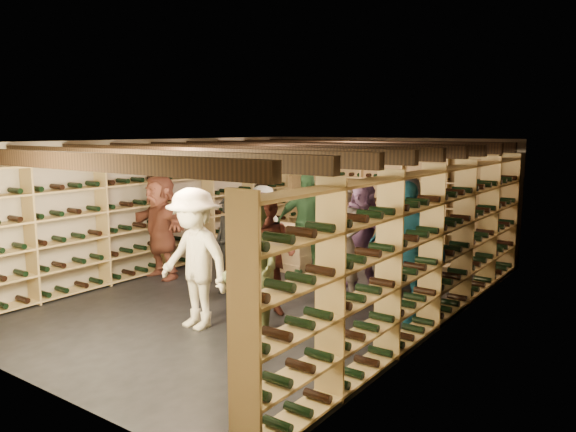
% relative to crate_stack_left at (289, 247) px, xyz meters
% --- Properties ---
extents(ground, '(8.00, 8.00, 0.00)m').
position_rel_crate_stack_left_xyz_m(ground, '(0.70, -1.39, -0.42)').
color(ground, black).
rests_on(ground, ground).
extents(walls, '(5.52, 8.02, 2.40)m').
position_rel_crate_stack_left_xyz_m(walls, '(0.70, -1.39, 0.78)').
color(walls, tan).
rests_on(walls, ground).
extents(ceiling, '(5.50, 8.00, 0.01)m').
position_rel_crate_stack_left_xyz_m(ceiling, '(0.70, -1.39, 1.98)').
color(ceiling, '#BFB2A3').
rests_on(ceiling, walls).
extents(ceiling_joists, '(5.40, 7.12, 0.18)m').
position_rel_crate_stack_left_xyz_m(ceiling_joists, '(0.70, -1.39, 1.84)').
color(ceiling_joists, black).
rests_on(ceiling_joists, ground).
extents(wine_rack_left, '(0.32, 7.50, 2.15)m').
position_rel_crate_stack_left_xyz_m(wine_rack_left, '(-1.87, -1.39, 0.65)').
color(wine_rack_left, tan).
rests_on(wine_rack_left, ground).
extents(wine_rack_right, '(0.32, 7.50, 2.15)m').
position_rel_crate_stack_left_xyz_m(wine_rack_right, '(3.27, -1.39, 0.65)').
color(wine_rack_right, tan).
rests_on(wine_rack_right, ground).
extents(wine_rack_back, '(4.70, 0.30, 2.15)m').
position_rel_crate_stack_left_xyz_m(wine_rack_back, '(0.70, 2.44, 0.65)').
color(wine_rack_back, tan).
rests_on(wine_rack_back, ground).
extents(crate_stack_left, '(0.51, 0.34, 0.85)m').
position_rel_crate_stack_left_xyz_m(crate_stack_left, '(0.00, 0.00, 0.00)').
color(crate_stack_left, '#A38856').
rests_on(crate_stack_left, ground).
extents(crate_stack_right, '(0.53, 0.38, 0.51)m').
position_rel_crate_stack_left_xyz_m(crate_stack_right, '(0.20, -0.09, -0.17)').
color(crate_stack_right, '#A38856').
rests_on(crate_stack_right, ground).
extents(crate_loose, '(0.54, 0.39, 0.17)m').
position_rel_crate_stack_left_xyz_m(crate_loose, '(2.32, 1.33, -0.34)').
color(crate_loose, '#A38856').
rests_on(crate_loose, ground).
extents(person_0, '(0.81, 0.57, 1.59)m').
position_rel_crate_stack_left_xyz_m(person_0, '(-0.17, -1.19, 0.37)').
color(person_0, black).
rests_on(person_0, ground).
extents(person_1, '(0.60, 0.43, 1.56)m').
position_rel_crate_stack_left_xyz_m(person_1, '(0.18, -1.85, 0.35)').
color(person_1, black).
rests_on(person_1, ground).
extents(person_2, '(1.04, 0.94, 1.74)m').
position_rel_crate_stack_left_xyz_m(person_2, '(1.67, -3.12, 0.45)').
color(person_2, '#4F5732').
rests_on(person_2, ground).
extents(person_3, '(1.23, 0.77, 1.84)m').
position_rel_crate_stack_left_xyz_m(person_3, '(0.80, -3.21, 0.50)').
color(person_3, beige).
rests_on(person_3, ground).
extents(person_4, '(1.13, 0.49, 1.90)m').
position_rel_crate_stack_left_xyz_m(person_4, '(2.88, -1.31, 0.53)').
color(person_4, '#1A5D7E').
rests_on(person_4, ground).
extents(person_5, '(1.74, 0.77, 1.81)m').
position_rel_crate_stack_left_xyz_m(person_5, '(-1.48, -1.75, 0.48)').
color(person_5, brown).
rests_on(person_5, ground).
extents(person_7, '(0.74, 0.57, 1.80)m').
position_rel_crate_stack_left_xyz_m(person_7, '(1.79, -1.11, 0.48)').
color(person_7, gray).
rests_on(person_7, ground).
extents(person_8, '(0.99, 0.86, 1.72)m').
position_rel_crate_stack_left_xyz_m(person_8, '(1.25, -2.23, 0.43)').
color(person_8, '#421A14').
rests_on(person_8, ground).
extents(person_9, '(1.00, 0.59, 1.54)m').
position_rel_crate_stack_left_xyz_m(person_9, '(-0.53, -0.09, 0.34)').
color(person_9, beige).
rests_on(person_9, ground).
extents(person_10, '(1.16, 0.84, 1.83)m').
position_rel_crate_stack_left_xyz_m(person_10, '(0.45, -0.09, 0.49)').
color(person_10, '#28512B').
rests_on(person_10, ground).
extents(person_11, '(1.74, 0.86, 1.79)m').
position_rel_crate_stack_left_xyz_m(person_11, '(1.68, -0.37, 0.47)').
color(person_11, slate).
rests_on(person_11, ground).
extents(person_12, '(1.05, 0.86, 1.86)m').
position_rel_crate_stack_left_xyz_m(person_12, '(2.34, -0.09, 0.50)').
color(person_12, '#333439').
rests_on(person_12, ground).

